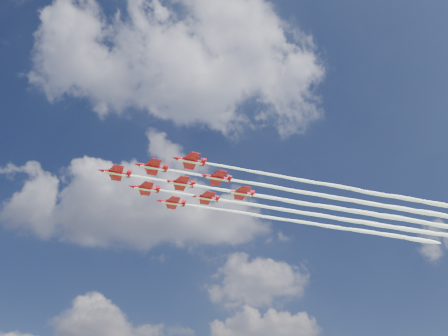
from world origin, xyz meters
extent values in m
cylinder|color=#BA0A1C|center=(-16.89, -2.76, 88.44)|extent=(7.51, 2.80, 1.03)
cone|color=#BA0A1C|center=(-21.43, -3.89, 88.44)|extent=(2.06, 1.45, 1.03)
cone|color=#BA0A1C|center=(-12.63, -1.71, 88.44)|extent=(1.59, 1.24, 0.93)
ellipsoid|color=black|center=(-18.71, -3.21, 88.86)|extent=(2.09, 1.29, 0.67)
cube|color=#BA0A1C|center=(-16.44, -2.65, 88.39)|extent=(4.97, 9.07, 0.13)
cube|color=#BA0A1C|center=(-13.26, -1.86, 88.44)|extent=(2.08, 3.58, 0.11)
cube|color=#BA0A1C|center=(-13.08, -1.82, 89.28)|extent=(1.48, 0.49, 1.68)
cube|color=white|center=(-16.89, -2.76, 87.97)|extent=(7.01, 2.50, 0.11)
cylinder|color=#BA0A1C|center=(-5.74, -6.58, 88.44)|extent=(7.51, 2.80, 1.03)
cone|color=#BA0A1C|center=(-10.28, -7.71, 88.44)|extent=(2.06, 1.45, 1.03)
cone|color=#BA0A1C|center=(-1.47, -5.53, 88.44)|extent=(1.59, 1.24, 0.93)
ellipsoid|color=black|center=(-7.55, -7.03, 88.86)|extent=(2.09, 1.29, 0.67)
cube|color=#BA0A1C|center=(-5.29, -6.47, 88.39)|extent=(4.97, 9.07, 0.13)
cube|color=#BA0A1C|center=(-2.11, -5.68, 88.44)|extent=(2.08, 3.58, 0.11)
cube|color=#BA0A1C|center=(-1.93, -5.64, 89.28)|extent=(1.48, 0.49, 1.68)
cube|color=white|center=(-5.74, -6.58, 87.97)|extent=(7.01, 2.50, 0.11)
cylinder|color=#BA0A1C|center=(-8.81, 5.82, 88.44)|extent=(7.51, 2.80, 1.03)
cone|color=#BA0A1C|center=(-13.35, 4.69, 88.44)|extent=(2.06, 1.45, 1.03)
cone|color=#BA0A1C|center=(-4.54, 6.87, 88.44)|extent=(1.59, 1.24, 0.93)
ellipsoid|color=black|center=(-10.62, 5.37, 88.86)|extent=(2.09, 1.29, 0.67)
cube|color=#BA0A1C|center=(-8.36, 5.93, 88.39)|extent=(4.97, 9.07, 0.13)
cube|color=#BA0A1C|center=(-5.18, 6.72, 88.44)|extent=(2.08, 3.58, 0.11)
cube|color=#BA0A1C|center=(-5.00, 6.76, 89.28)|extent=(1.48, 0.49, 1.68)
cube|color=white|center=(-8.81, 5.82, 87.97)|extent=(7.01, 2.50, 0.11)
cylinder|color=#BA0A1C|center=(5.41, -10.40, 88.44)|extent=(7.51, 2.80, 1.03)
cone|color=#BA0A1C|center=(0.88, -11.52, 88.44)|extent=(2.06, 1.45, 1.03)
cone|color=#BA0A1C|center=(9.68, -9.34, 88.44)|extent=(1.59, 1.24, 0.93)
ellipsoid|color=black|center=(3.60, -10.85, 88.86)|extent=(2.09, 1.29, 0.67)
cube|color=#BA0A1C|center=(5.87, -10.29, 88.39)|extent=(4.97, 9.07, 0.13)
cube|color=#BA0A1C|center=(9.04, -9.50, 88.44)|extent=(2.08, 3.58, 0.11)
cube|color=#BA0A1C|center=(9.23, -9.46, 89.28)|extent=(1.48, 0.49, 1.68)
cube|color=white|center=(5.41, -10.40, 87.97)|extent=(7.01, 2.50, 0.11)
cylinder|color=#BA0A1C|center=(2.34, 2.00, 88.44)|extent=(7.51, 2.80, 1.03)
cone|color=#BA0A1C|center=(-2.19, 0.88, 88.44)|extent=(2.06, 1.45, 1.03)
cone|color=#BA0A1C|center=(6.61, 3.06, 88.44)|extent=(1.59, 1.24, 0.93)
ellipsoid|color=black|center=(0.53, 1.55, 88.86)|extent=(2.09, 1.29, 0.67)
cube|color=#BA0A1C|center=(2.80, 2.11, 88.39)|extent=(4.97, 9.07, 0.13)
cube|color=#BA0A1C|center=(5.97, 2.90, 88.44)|extent=(2.08, 3.58, 0.11)
cube|color=#BA0A1C|center=(6.16, 2.94, 89.28)|extent=(1.48, 0.49, 1.68)
cube|color=white|center=(2.34, 2.00, 87.97)|extent=(7.01, 2.50, 0.11)
cylinder|color=#BA0A1C|center=(-0.73, 14.40, 88.44)|extent=(7.51, 2.80, 1.03)
cone|color=#BA0A1C|center=(-5.26, 13.28, 88.44)|extent=(2.06, 1.45, 1.03)
cone|color=#BA0A1C|center=(3.54, 15.45, 88.44)|extent=(1.59, 1.24, 0.93)
ellipsoid|color=black|center=(-2.54, 13.95, 88.86)|extent=(2.09, 1.29, 0.67)
cube|color=#BA0A1C|center=(-0.27, 14.51, 88.39)|extent=(4.97, 9.07, 0.13)
cube|color=#BA0A1C|center=(2.91, 15.30, 88.44)|extent=(2.08, 3.58, 0.11)
cube|color=#BA0A1C|center=(3.09, 15.34, 89.28)|extent=(1.48, 0.49, 1.68)
cube|color=white|center=(-0.73, 14.40, 87.97)|extent=(7.01, 2.50, 0.11)
cylinder|color=#BA0A1C|center=(13.50, -1.82, 88.44)|extent=(7.51, 2.80, 1.03)
cone|color=#BA0A1C|center=(8.96, -2.94, 88.44)|extent=(2.06, 1.45, 1.03)
cone|color=#BA0A1C|center=(17.76, -0.76, 88.44)|extent=(1.59, 1.24, 0.93)
ellipsoid|color=black|center=(11.68, -2.27, 88.86)|extent=(2.09, 1.29, 0.67)
cube|color=#BA0A1C|center=(13.95, -1.71, 88.39)|extent=(4.97, 9.07, 0.13)
cube|color=#BA0A1C|center=(17.13, -0.92, 88.44)|extent=(2.08, 3.58, 0.11)
cube|color=#BA0A1C|center=(17.31, -0.87, 89.28)|extent=(1.48, 0.49, 1.68)
cube|color=white|center=(13.50, -1.82, 87.97)|extent=(7.01, 2.50, 0.11)
cylinder|color=#BA0A1C|center=(10.43, 10.58, 88.44)|extent=(7.51, 2.80, 1.03)
cone|color=#BA0A1C|center=(5.89, 9.46, 88.44)|extent=(2.06, 1.45, 1.03)
cone|color=#BA0A1C|center=(14.69, 11.64, 88.44)|extent=(1.59, 1.24, 0.93)
ellipsoid|color=black|center=(8.61, 10.13, 88.86)|extent=(2.09, 1.29, 0.67)
cube|color=#BA0A1C|center=(10.88, 10.69, 88.39)|extent=(4.97, 9.07, 0.13)
cube|color=#BA0A1C|center=(14.06, 11.48, 88.44)|extent=(2.08, 3.58, 0.11)
cube|color=#BA0A1C|center=(14.24, 11.52, 89.28)|extent=(1.48, 0.49, 1.68)
cube|color=white|center=(10.43, 10.58, 87.97)|extent=(7.01, 2.50, 0.11)
cylinder|color=#BA0A1C|center=(21.58, 6.76, 88.44)|extent=(7.51, 2.80, 1.03)
cone|color=#BA0A1C|center=(17.04, 5.64, 88.44)|extent=(2.06, 1.45, 1.03)
cone|color=#BA0A1C|center=(25.85, 7.82, 88.44)|extent=(1.59, 1.24, 0.93)
ellipsoid|color=black|center=(19.77, 6.31, 88.86)|extent=(2.09, 1.29, 0.67)
cube|color=#BA0A1C|center=(22.04, 6.87, 88.39)|extent=(4.97, 9.07, 0.13)
cube|color=#BA0A1C|center=(25.21, 7.66, 88.44)|extent=(2.08, 3.58, 0.11)
cube|color=#BA0A1C|center=(25.39, 7.71, 89.28)|extent=(1.48, 0.49, 1.68)
cube|color=white|center=(21.58, 6.76, 87.97)|extent=(7.01, 2.50, 0.11)
camera|label=1|loc=(8.86, -113.29, 16.76)|focal=35.00mm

